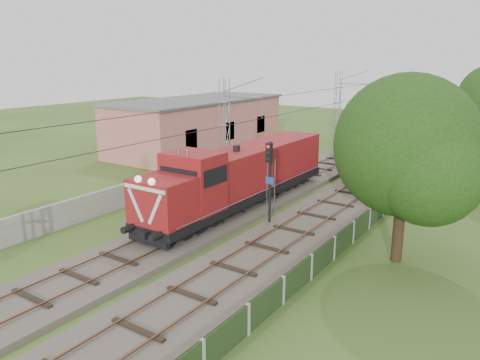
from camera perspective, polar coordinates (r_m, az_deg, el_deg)
The scene contains 11 objects.
ground at distance 23.10m, azimuth -13.33°, elevation -9.56°, with size 140.00×140.00×0.00m, color #38511E.
track_main at distance 27.86m, azimuth -2.80°, elevation -4.49°, with size 4.20×70.00×0.45m.
track_side at distance 36.89m, azimuth 15.79°, elevation -0.23°, with size 4.20×80.00×0.45m.
catenary at distance 32.52m, azimuth -1.80°, elevation 5.34°, with size 3.31×70.00×8.00m.
boundary_wall at distance 35.34m, azimuth -6.45°, elevation 0.55°, with size 0.25×40.00×1.50m, color #9E9E99.
station_building at distance 49.40m, azimuth -5.08°, elevation 6.85°, with size 8.40×20.40×5.22m.
fence at distance 20.69m, azimuth 8.65°, elevation -10.45°, with size 0.12×32.00×1.20m.
locomotive at distance 29.26m, azimuth 0.10°, elevation 0.64°, with size 2.97×16.97×4.31m.
coach_rake at distance 77.98m, azimuth 26.05°, elevation 8.20°, with size 3.01×89.69×3.47m.
signal_post at distance 25.74m, azimuth 3.62°, elevation 1.30°, with size 0.54×0.42×4.92m.
tree_a at distance 22.12m, azimuth 19.78°, elevation 3.76°, with size 6.76×6.44×8.76m.
Camera 1 is at (15.76, -14.07, 9.34)m, focal length 35.00 mm.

